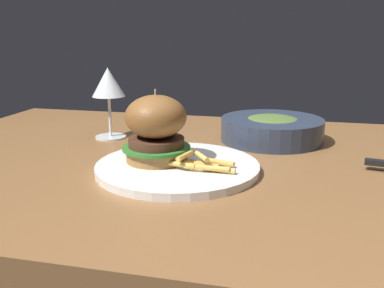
% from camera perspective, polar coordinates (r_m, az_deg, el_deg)
% --- Properties ---
extents(dining_table, '(1.34, 0.85, 0.74)m').
position_cam_1_polar(dining_table, '(0.88, 2.51, -7.47)').
color(dining_table, brown).
rests_on(dining_table, ground).
extents(main_plate, '(0.30, 0.30, 0.01)m').
position_cam_1_polar(main_plate, '(0.78, -1.93, -3.09)').
color(main_plate, white).
rests_on(main_plate, dining_table).
extents(burger_sandwich, '(0.13, 0.13, 0.13)m').
position_cam_1_polar(burger_sandwich, '(0.78, -4.82, 2.08)').
color(burger_sandwich, '#9E6B38').
rests_on(burger_sandwich, main_plate).
extents(fries_pile, '(0.14, 0.08, 0.03)m').
position_cam_1_polar(fries_pile, '(0.75, 0.84, -2.54)').
color(fries_pile, gold).
rests_on(fries_pile, main_plate).
extents(wine_glass, '(0.08, 0.08, 0.17)m').
position_cam_1_polar(wine_glass, '(1.02, -11.09, 7.69)').
color(wine_glass, silver).
rests_on(wine_glass, dining_table).
extents(soup_bowl, '(0.23, 0.23, 0.06)m').
position_cam_1_polar(soup_bowl, '(1.00, 10.59, 2.04)').
color(soup_bowl, '#2D384C').
rests_on(soup_bowl, dining_table).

